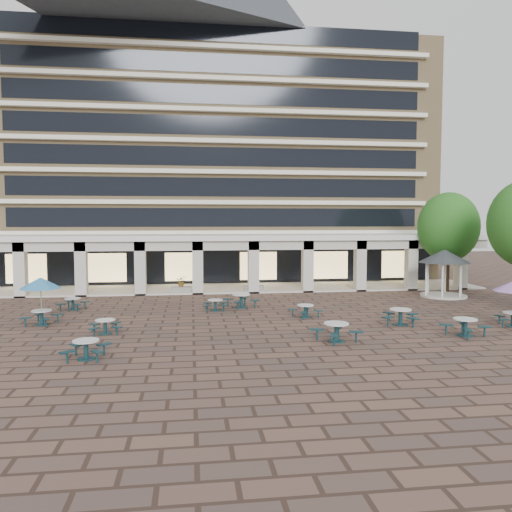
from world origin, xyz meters
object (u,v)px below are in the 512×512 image
object	(u,v)px
planter_right	(254,286)
planter_left	(181,286)
gazebo	(444,262)
picnic_table_1	(86,348)
picnic_table_2	(336,330)

from	to	relation	value
planter_right	planter_left	bearing A→B (deg)	180.00
planter_left	planter_right	size ratio (longest dim) A/B	1.00
gazebo	planter_left	bearing A→B (deg)	167.31
planter_left	planter_right	world-z (taller)	planter_left
picnic_table_1	planter_right	size ratio (longest dim) A/B	1.21
picnic_table_1	gazebo	bearing A→B (deg)	35.19
planter_left	picnic_table_2	bearing A→B (deg)	-65.98
gazebo	planter_right	size ratio (longest dim) A/B	2.43
picnic_table_2	gazebo	bearing A→B (deg)	23.74
picnic_table_2	planter_left	size ratio (longest dim) A/B	1.56
picnic_table_1	gazebo	distance (m)	26.25
planter_left	picnic_table_1	bearing A→B (deg)	-100.81
planter_left	planter_right	distance (m)	5.56
gazebo	planter_left	xyz separation A→B (m)	(-18.90, 4.26, -1.99)
picnic_table_2	gazebo	xyz separation A→B (m)	(11.61, 12.09, 2.05)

